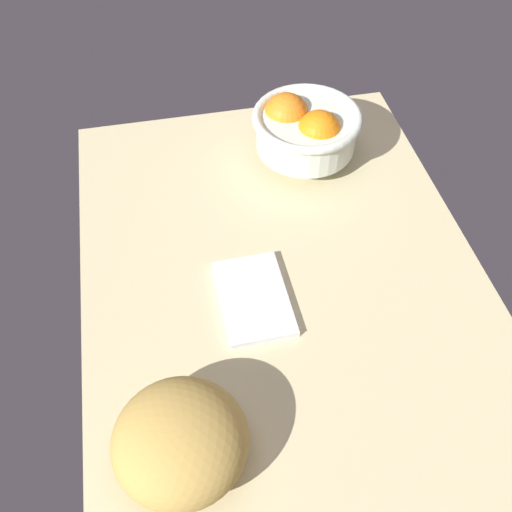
# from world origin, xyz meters

# --- Properties ---
(ground_plane) EXTENTS (0.84, 0.61, 0.03)m
(ground_plane) POSITION_xyz_m (0.00, 0.00, -0.01)
(ground_plane) COLOR beige
(fruit_bowl) EXTENTS (0.19, 0.19, 0.12)m
(fruit_bowl) POSITION_xyz_m (0.25, -0.10, 0.07)
(fruit_bowl) COLOR silver
(fruit_bowl) RESTS_ON ground
(bread_loaf) EXTENTS (0.23, 0.23, 0.09)m
(bread_loaf) POSITION_xyz_m (-0.26, 0.19, 0.05)
(bread_loaf) COLOR tan
(bread_loaf) RESTS_ON ground
(napkin_folded) EXTENTS (0.16, 0.10, 0.01)m
(napkin_folded) POSITION_xyz_m (-0.05, 0.05, 0.01)
(napkin_folded) COLOR silver
(napkin_folded) RESTS_ON ground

